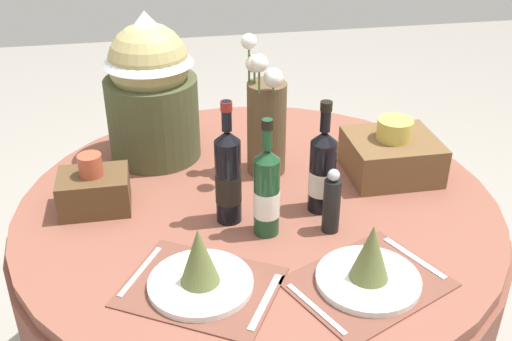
{
  "coord_description": "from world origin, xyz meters",
  "views": [
    {
      "loc": [
        -0.26,
        -1.42,
        1.65
      ],
      "look_at": [
        0.0,
        0.03,
        0.82
      ],
      "focal_mm": 42.72,
      "sensor_mm": 36.0,
      "label": 1
    }
  ],
  "objects_px": {
    "flower_vase": "(266,121)",
    "wine_bottle_right": "(228,177)",
    "woven_basket_side_right": "(392,154)",
    "woven_basket_side_left": "(94,189)",
    "dining_table": "(258,240)",
    "pepper_mill": "(332,203)",
    "wine_bottle_left": "(322,171)",
    "wine_bottle_centre": "(267,192)",
    "place_setting_right": "(369,267)",
    "place_setting_left": "(200,271)",
    "gift_tub_back_left": "(150,82)"
  },
  "relations": [
    {
      "from": "flower_vase",
      "to": "pepper_mill",
      "type": "relative_size",
      "value": 2.35
    },
    {
      "from": "wine_bottle_centre",
      "to": "wine_bottle_right",
      "type": "relative_size",
      "value": 0.94
    },
    {
      "from": "dining_table",
      "to": "woven_basket_side_right",
      "type": "relative_size",
      "value": 5.27
    },
    {
      "from": "place_setting_left",
      "to": "flower_vase",
      "type": "xyz_separation_m",
      "value": [
        0.25,
        0.51,
        0.12
      ]
    },
    {
      "from": "dining_table",
      "to": "wine_bottle_right",
      "type": "height_order",
      "value": "wine_bottle_right"
    },
    {
      "from": "place_setting_right",
      "to": "wine_bottle_left",
      "type": "height_order",
      "value": "wine_bottle_left"
    },
    {
      "from": "dining_table",
      "to": "place_setting_right",
      "type": "xyz_separation_m",
      "value": [
        0.18,
        -0.39,
        0.18
      ]
    },
    {
      "from": "woven_basket_side_right",
      "to": "place_setting_right",
      "type": "bearing_deg",
      "value": -116.41
    },
    {
      "from": "woven_basket_side_right",
      "to": "wine_bottle_left",
      "type": "bearing_deg",
      "value": -150.13
    },
    {
      "from": "flower_vase",
      "to": "woven_basket_side_right",
      "type": "distance_m",
      "value": 0.39
    },
    {
      "from": "dining_table",
      "to": "place_setting_right",
      "type": "height_order",
      "value": "place_setting_right"
    },
    {
      "from": "place_setting_left",
      "to": "woven_basket_side_left",
      "type": "xyz_separation_m",
      "value": [
        -0.25,
        0.38,
        0.01
      ]
    },
    {
      "from": "wine_bottle_centre",
      "to": "place_setting_left",
      "type": "bearing_deg",
      "value": -134.96
    },
    {
      "from": "place_setting_right",
      "to": "woven_basket_side_left",
      "type": "relative_size",
      "value": 2.23
    },
    {
      "from": "wine_bottle_left",
      "to": "wine_bottle_right",
      "type": "bearing_deg",
      "value": -178.07
    },
    {
      "from": "flower_vase",
      "to": "wine_bottle_centre",
      "type": "relative_size",
      "value": 1.33
    },
    {
      "from": "place_setting_left",
      "to": "woven_basket_side_left",
      "type": "bearing_deg",
      "value": 122.82
    },
    {
      "from": "woven_basket_side_left",
      "to": "dining_table",
      "type": "bearing_deg",
      "value": -5.94
    },
    {
      "from": "wine_bottle_centre",
      "to": "wine_bottle_left",
      "type": "bearing_deg",
      "value": 26.3
    },
    {
      "from": "place_setting_left",
      "to": "pepper_mill",
      "type": "height_order",
      "value": "pepper_mill"
    },
    {
      "from": "wine_bottle_centre",
      "to": "gift_tub_back_left",
      "type": "bearing_deg",
      "value": 118.54
    },
    {
      "from": "wine_bottle_right",
      "to": "woven_basket_side_left",
      "type": "distance_m",
      "value": 0.38
    },
    {
      "from": "wine_bottle_centre",
      "to": "wine_bottle_right",
      "type": "distance_m",
      "value": 0.11
    },
    {
      "from": "dining_table",
      "to": "pepper_mill",
      "type": "height_order",
      "value": "pepper_mill"
    },
    {
      "from": "flower_vase",
      "to": "wine_bottle_left",
      "type": "bearing_deg",
      "value": -65.26
    },
    {
      "from": "wine_bottle_centre",
      "to": "gift_tub_back_left",
      "type": "height_order",
      "value": "gift_tub_back_left"
    },
    {
      "from": "place_setting_left",
      "to": "wine_bottle_left",
      "type": "relative_size",
      "value": 1.34
    },
    {
      "from": "wine_bottle_right",
      "to": "gift_tub_back_left",
      "type": "relative_size",
      "value": 0.74
    },
    {
      "from": "place_setting_right",
      "to": "pepper_mill",
      "type": "xyz_separation_m",
      "value": [
        -0.02,
        0.22,
        0.04
      ]
    },
    {
      "from": "dining_table",
      "to": "wine_bottle_left",
      "type": "distance_m",
      "value": 0.31
    },
    {
      "from": "place_setting_right",
      "to": "wine_bottle_right",
      "type": "relative_size",
      "value": 1.23
    },
    {
      "from": "place_setting_left",
      "to": "place_setting_right",
      "type": "distance_m",
      "value": 0.38
    },
    {
      "from": "flower_vase",
      "to": "wine_bottle_right",
      "type": "xyz_separation_m",
      "value": [
        -0.15,
        -0.24,
        -0.03
      ]
    },
    {
      "from": "woven_basket_side_left",
      "to": "pepper_mill",
      "type": "bearing_deg",
      "value": -19.85
    },
    {
      "from": "place_setting_right",
      "to": "wine_bottle_right",
      "type": "height_order",
      "value": "wine_bottle_right"
    },
    {
      "from": "wine_bottle_left",
      "to": "gift_tub_back_left",
      "type": "distance_m",
      "value": 0.6
    },
    {
      "from": "wine_bottle_centre",
      "to": "wine_bottle_right",
      "type": "height_order",
      "value": "wine_bottle_right"
    },
    {
      "from": "wine_bottle_centre",
      "to": "woven_basket_side_right",
      "type": "height_order",
      "value": "wine_bottle_centre"
    },
    {
      "from": "pepper_mill",
      "to": "wine_bottle_right",
      "type": "bearing_deg",
      "value": 159.11
    },
    {
      "from": "gift_tub_back_left",
      "to": "woven_basket_side_right",
      "type": "xyz_separation_m",
      "value": [
        0.69,
        -0.25,
        -0.18
      ]
    },
    {
      "from": "pepper_mill",
      "to": "woven_basket_side_left",
      "type": "bearing_deg",
      "value": 160.15
    },
    {
      "from": "wine_bottle_left",
      "to": "woven_basket_side_right",
      "type": "bearing_deg",
      "value": 29.87
    },
    {
      "from": "place_setting_left",
      "to": "woven_basket_side_left",
      "type": "relative_size",
      "value": 2.27
    },
    {
      "from": "flower_vase",
      "to": "wine_bottle_left",
      "type": "height_order",
      "value": "flower_vase"
    },
    {
      "from": "flower_vase",
      "to": "place_setting_left",
      "type": "bearing_deg",
      "value": -116.22
    },
    {
      "from": "woven_basket_side_left",
      "to": "flower_vase",
      "type": "bearing_deg",
      "value": 13.6
    },
    {
      "from": "place_setting_right",
      "to": "wine_bottle_right",
      "type": "distance_m",
      "value": 0.43
    },
    {
      "from": "dining_table",
      "to": "woven_basket_side_left",
      "type": "distance_m",
      "value": 0.49
    },
    {
      "from": "place_setting_right",
      "to": "woven_basket_side_left",
      "type": "bearing_deg",
      "value": 144.95
    },
    {
      "from": "flower_vase",
      "to": "woven_basket_side_right",
      "type": "xyz_separation_m",
      "value": [
        0.36,
        -0.09,
        -0.1
      ]
    }
  ]
}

